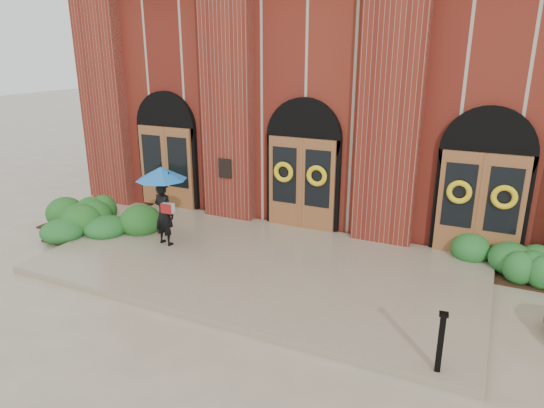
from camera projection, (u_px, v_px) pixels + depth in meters
The scene contains 8 objects.
ground at pixel (256, 270), 11.24m from camera, with size 90.00×90.00×0.00m, color tan.
landing at pixel (259, 264), 11.35m from camera, with size 10.00×5.30×0.15m, color gray.
church_building at pixel (364, 88), 17.73m from camera, with size 16.20×12.53×7.00m.
man_with_umbrella at pixel (162, 191), 11.93m from camera, with size 1.44×1.44×2.02m.
metal_post at pixel (441, 341), 7.34m from camera, with size 0.15×0.15×1.01m.
hedge_wall_left at pixel (100, 215), 13.66m from camera, with size 3.21×1.28×0.82m, color #1E521B.
hedge_wall_right at pixel (506, 261), 10.92m from camera, with size 2.67×1.07×0.69m, color #205B23.
hedge_front_left at pixel (87, 227), 13.13m from camera, with size 1.59×1.36×0.56m, color #1D5520.
Camera 1 is at (4.70, -9.10, 4.91)m, focal length 32.00 mm.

